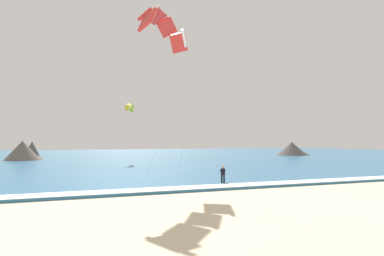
{
  "coord_description": "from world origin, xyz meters",
  "views": [
    {
      "loc": [
        -18.75,
        -11.8,
        3.8
      ],
      "look_at": [
        -8.18,
        15.73,
        4.91
      ],
      "focal_mm": 31.89,
      "sensor_mm": 36.0,
      "label": 1
    }
  ],
  "objects_px": {
    "surfboard": "(223,185)",
    "kitesurfer": "(223,174)",
    "kite_primary": "(161,24)",
    "kite_distant": "(130,107)"
  },
  "relations": [
    {
      "from": "surfboard",
      "to": "kitesurfer",
      "type": "xyz_separation_m",
      "value": [
        0.01,
        0.02,
        0.91
      ]
    },
    {
      "from": "kite_primary",
      "to": "kitesurfer",
      "type": "bearing_deg",
      "value": -40.03
    },
    {
      "from": "kite_primary",
      "to": "surfboard",
      "type": "bearing_deg",
      "value": -40.2
    },
    {
      "from": "kite_primary",
      "to": "kite_distant",
      "type": "xyz_separation_m",
      "value": [
        2.27,
        27.18,
        -5.08
      ]
    },
    {
      "from": "surfboard",
      "to": "kite_distant",
      "type": "relative_size",
      "value": 0.39
    },
    {
      "from": "surfboard",
      "to": "kitesurfer",
      "type": "bearing_deg",
      "value": 67.43
    },
    {
      "from": "kite_primary",
      "to": "kite_distant",
      "type": "bearing_deg",
      "value": 85.23
    },
    {
      "from": "surfboard",
      "to": "kite_distant",
      "type": "distance_m",
      "value": 32.49
    },
    {
      "from": "kitesurfer",
      "to": "kite_primary",
      "type": "height_order",
      "value": "kite_primary"
    },
    {
      "from": "kitesurfer",
      "to": "kite_primary",
      "type": "distance_m",
      "value": 14.93
    }
  ]
}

